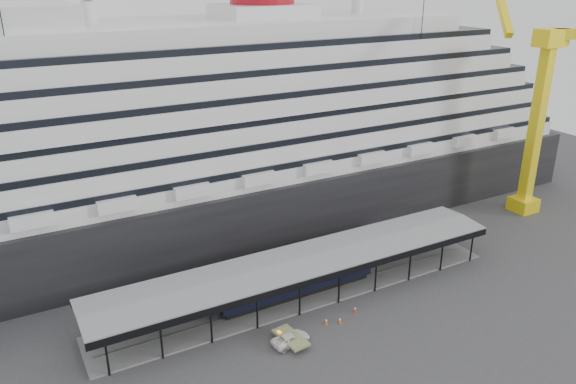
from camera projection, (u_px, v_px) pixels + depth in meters
ground at (323, 312)px, 70.01m from camera, size 200.00×200.00×0.00m
cruise_ship at (219, 114)px, 89.36m from camera, size 130.00×30.00×43.90m
platform_canopy at (303, 278)px, 73.22m from camera, size 56.00×9.18×5.30m
crane_yellow at (534, 99)px, 92.35m from camera, size 23.83×18.78×47.60m
port_truck at (291, 339)px, 63.89m from camera, size 4.79×2.62×1.27m
pullman_carriage at (297, 278)px, 72.69m from camera, size 21.88×3.07×21.47m
traffic_cone_left at (340, 320)px, 67.74m from camera, size 0.47×0.47×0.80m
traffic_cone_mid at (326, 321)px, 67.56m from camera, size 0.44×0.44×0.77m
traffic_cone_right at (355, 309)px, 69.96m from camera, size 0.49×0.49×0.76m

